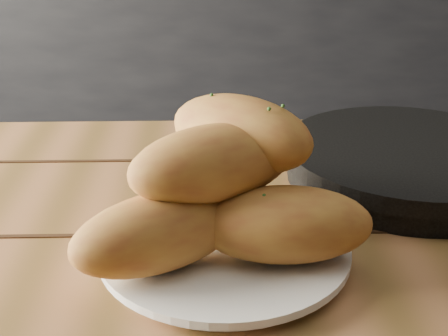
# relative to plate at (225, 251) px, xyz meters

# --- Properties ---
(counter) EXTENTS (2.80, 0.60, 0.90)m
(counter) POSITION_rel_plate_xyz_m (0.33, 1.94, -0.31)
(counter) COLOR black
(counter) RESTS_ON ground
(plate) EXTENTS (0.24, 0.24, 0.02)m
(plate) POSITION_rel_plate_xyz_m (0.00, 0.00, 0.00)
(plate) COLOR white
(plate) RESTS_ON table
(bread_rolls) EXTENTS (0.29, 0.25, 0.14)m
(bread_rolls) POSITION_rel_plate_xyz_m (-0.00, 0.00, 0.07)
(bread_rolls) COLOR #AE8030
(bread_rolls) RESTS_ON plate
(skillet) EXTENTS (0.45, 0.31, 0.05)m
(skillet) POSITION_rel_plate_xyz_m (0.24, 0.18, 0.01)
(skillet) COLOR black
(skillet) RESTS_ON table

